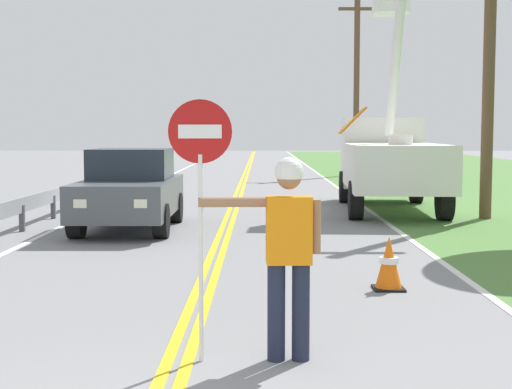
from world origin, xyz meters
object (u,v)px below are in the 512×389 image
Objects in this scene: utility_pole_near at (489,49)px; traffic_cone_lead at (389,264)px; utility_bucket_truck at (388,156)px; stop_sign_paddle at (200,171)px; oncoming_sedan_nearest at (130,190)px; flagger_worker at (288,245)px; utility_pole_mid at (357,83)px.

traffic_cone_lead is at bearing -114.85° from utility_pole_near.
stop_sign_paddle is at bearing -106.59° from utility_bucket_truck.
stop_sign_paddle is 0.34× the size of utility_bucket_truck.
traffic_cone_lead is at bearing 53.96° from stop_sign_paddle.
utility_pole_near reaches higher than utility_bucket_truck.
stop_sign_paddle is 0.57× the size of oncoming_sedan_nearest.
traffic_cone_lead is (-3.68, -7.94, -3.66)m from utility_pole_near.
oncoming_sedan_nearest is at bearing -145.54° from utility_bucket_truck.
utility_bucket_truck reaches higher than flagger_worker.
utility_pole_near is at bearing -48.82° from utility_bucket_truck.
oncoming_sedan_nearest is at bearing -166.13° from utility_pole_near.
utility_pole_mid is at bearing 81.47° from flagger_worker.
utility_pole_mid is 26.45m from traffic_cone_lead.
utility_pole_near is 18.05m from utility_pole_mid.
utility_pole_near is 9.49m from traffic_cone_lead.
utility_pole_near is (1.95, -2.22, 2.57)m from utility_bucket_truck.
oncoming_sedan_nearest is 0.48× the size of utility_pole_mid.
utility_bucket_truck reaches higher than traffic_cone_lead.
stop_sign_paddle is 13.76m from utility_bucket_truck.
utility_pole_near is 10.91× the size of traffic_cone_lead.
flagger_worker is 0.24× the size of utility_pole_near.
utility_pole_mid is (4.34, 28.95, 3.39)m from flagger_worker.
utility_pole_near reaches higher than oncoming_sedan_nearest.
utility_pole_mid is 12.15× the size of traffic_cone_lead.
stop_sign_paddle reaches higher than flagger_worker.
flagger_worker is 3.39m from traffic_cone_lead.
traffic_cone_lead is (-1.73, -10.16, -1.09)m from utility_bucket_truck.
stop_sign_paddle is at bearing -177.59° from flagger_worker.
traffic_cone_lead is at bearing 64.44° from flagger_worker.
stop_sign_paddle is 0.27× the size of utility_pole_mid.
flagger_worker is at bearing -103.51° from utility_bucket_truck.
utility_pole_mid is at bearing 83.59° from traffic_cone_lead.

